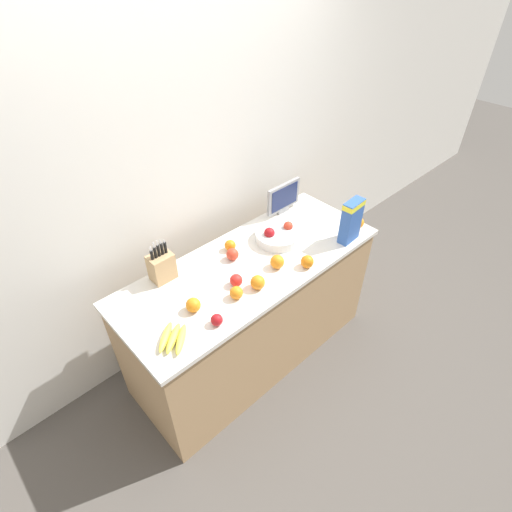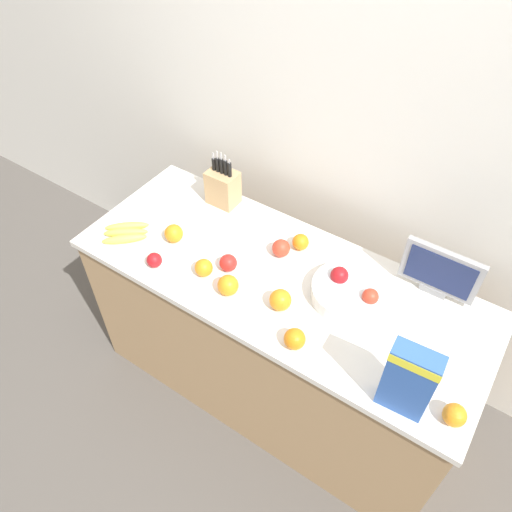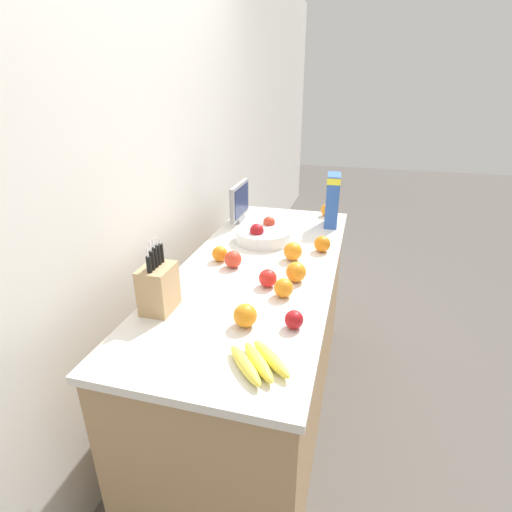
{
  "view_description": "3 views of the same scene",
  "coord_description": "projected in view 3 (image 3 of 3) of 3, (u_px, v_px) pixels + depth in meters",
  "views": [
    {
      "loc": [
        -1.27,
        -1.4,
        2.51
      ],
      "look_at": [
        -0.01,
        -0.05,
        0.98
      ],
      "focal_mm": 28.0,
      "sensor_mm": 36.0,
      "label": 1
    },
    {
      "loc": [
        0.69,
        -1.2,
        2.43
      ],
      "look_at": [
        -0.08,
        -0.05,
        1.0
      ],
      "focal_mm": 35.0,
      "sensor_mm": 36.0,
      "label": 2
    },
    {
      "loc": [
        -1.61,
        -0.42,
        1.67
      ],
      "look_at": [
        -0.09,
        -0.01,
        0.97
      ],
      "focal_mm": 28.0,
      "sensor_mm": 36.0,
      "label": 3
    }
  ],
  "objects": [
    {
      "name": "orange_mid_left",
      "position": [
        322.0,
        244.0,
        1.96
      ],
      "size": [
        0.08,
        0.08,
        0.08
      ],
      "primitive_type": "sphere",
      "color": "orange",
      "rests_on": "counter"
    },
    {
      "name": "orange_near_bowl",
      "position": [
        220.0,
        254.0,
        1.86
      ],
      "size": [
        0.07,
        0.07,
        0.07
      ],
      "primitive_type": "sphere",
      "color": "orange",
      "rests_on": "counter"
    },
    {
      "name": "knife_block",
      "position": [
        158.0,
        287.0,
        1.44
      ],
      "size": [
        0.14,
        0.11,
        0.28
      ],
      "color": "tan",
      "rests_on": "counter"
    },
    {
      "name": "orange_front_center",
      "position": [
        293.0,
        251.0,
        1.87
      ],
      "size": [
        0.09,
        0.09,
        0.09
      ],
      "primitive_type": "sphere",
      "color": "orange",
      "rests_on": "counter"
    },
    {
      "name": "cereal_box",
      "position": [
        333.0,
        198.0,
        2.27
      ],
      "size": [
        0.16,
        0.08,
        0.3
      ],
      "rotation": [
        0.0,
        0.0,
        0.07
      ],
      "color": "#2D56A8",
      "rests_on": "counter"
    },
    {
      "name": "banana_bunch",
      "position": [
        258.0,
        362.0,
        1.17
      ],
      "size": [
        0.22,
        0.23,
        0.04
      ],
      "rotation": [
        0.0,
        0.0,
        3.77
      ],
      "color": "yellow",
      "rests_on": "counter"
    },
    {
      "name": "wall_back",
      "position": [
        140.0,
        168.0,
        1.8
      ],
      "size": [
        9.0,
        0.06,
        2.6
      ],
      "color": "silver",
      "rests_on": "ground_plane"
    },
    {
      "name": "counter",
      "position": [
        259.0,
        344.0,
        2.02
      ],
      "size": [
        1.76,
        0.69,
        0.89
      ],
      "color": "tan",
      "rests_on": "ground_plane"
    },
    {
      "name": "small_monitor",
      "position": [
        240.0,
        201.0,
        2.35
      ],
      "size": [
        0.3,
        0.03,
        0.23
      ],
      "color": "gray",
      "rests_on": "counter"
    },
    {
      "name": "ground_plane",
      "position": [
        259.0,
        410.0,
        2.2
      ],
      "size": [
        14.0,
        14.0,
        0.0
      ],
      "primitive_type": "plane",
      "color": "#514C47"
    },
    {
      "name": "fruit_bowl",
      "position": [
        263.0,
        234.0,
        2.09
      ],
      "size": [
        0.3,
        0.3,
        0.11
      ],
      "color": "silver",
      "rests_on": "counter"
    },
    {
      "name": "apple_rightmost",
      "position": [
        233.0,
        259.0,
        1.8
      ],
      "size": [
        0.08,
        0.08,
        0.08
      ],
      "primitive_type": "sphere",
      "color": "red",
      "rests_on": "counter"
    },
    {
      "name": "orange_back_center",
      "position": [
        296.0,
        272.0,
        1.67
      ],
      "size": [
        0.09,
        0.09,
        0.09
      ],
      "primitive_type": "sphere",
      "color": "orange",
      "rests_on": "counter"
    },
    {
      "name": "apple_rear",
      "position": [
        268.0,
        278.0,
        1.63
      ],
      "size": [
        0.07,
        0.07,
        0.07
      ],
      "primitive_type": "sphere",
      "color": "red",
      "rests_on": "counter"
    },
    {
      "name": "apple_near_bananas",
      "position": [
        294.0,
        320.0,
        1.36
      ],
      "size": [
        0.07,
        0.07,
        0.07
      ],
      "primitive_type": "sphere",
      "color": "#A31419",
      "rests_on": "counter"
    },
    {
      "name": "orange_front_right",
      "position": [
        245.0,
        315.0,
        1.36
      ],
      "size": [
        0.08,
        0.08,
        0.08
      ],
      "primitive_type": "sphere",
      "color": "orange",
      "rests_on": "counter"
    },
    {
      "name": "orange_mid_right",
      "position": [
        327.0,
        210.0,
        2.48
      ],
      "size": [
        0.08,
        0.08,
        0.08
      ],
      "primitive_type": "sphere",
      "color": "orange",
      "rests_on": "counter"
    },
    {
      "name": "orange_by_cereal",
      "position": [
        284.0,
        288.0,
        1.55
      ],
      "size": [
        0.08,
        0.08,
        0.08
      ],
      "primitive_type": "sphere",
      "color": "orange",
      "rests_on": "counter"
    }
  ]
}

